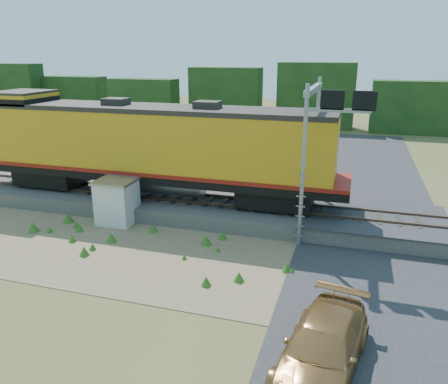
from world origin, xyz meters
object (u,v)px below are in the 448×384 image
(signal_gantry, at_px, (319,122))
(car, at_px, (323,347))
(locomotive, at_px, (148,146))
(shed, at_px, (117,201))

(signal_gantry, relative_size, car, 1.48)
(locomotive, xyz_separation_m, car, (10.75, -11.03, -2.98))
(locomotive, bearing_deg, car, -45.73)
(shed, bearing_deg, locomotive, 73.46)
(shed, height_order, car, shed)
(shed, xyz_separation_m, car, (11.43, -8.45, -0.47))
(shed, distance_m, signal_gantry, 11.12)
(locomotive, bearing_deg, signal_gantry, -4.13)
(locomotive, xyz_separation_m, shed, (-0.67, -2.58, -2.51))
(locomotive, xyz_separation_m, signal_gantry, (9.38, -0.68, 1.86))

